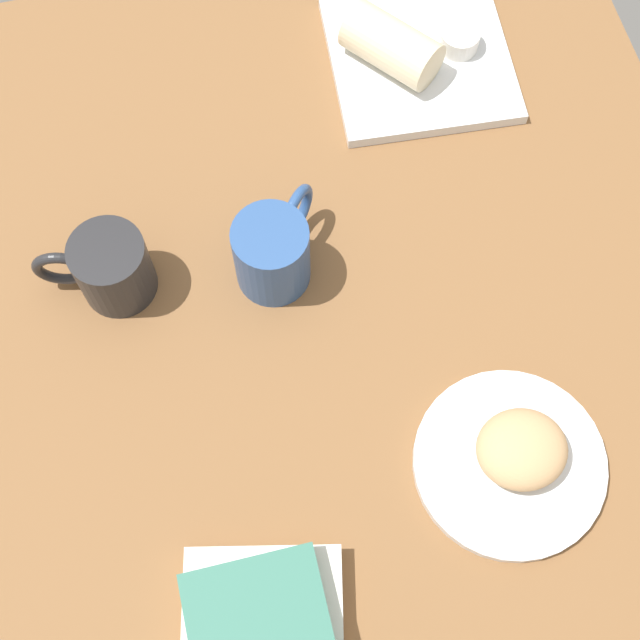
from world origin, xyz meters
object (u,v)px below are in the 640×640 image
at_px(round_plate, 509,463).
at_px(coffee_mug, 109,268).
at_px(sauce_cup, 460,39).
at_px(second_mug, 274,251).
at_px(scone_pastry, 522,449).
at_px(breakfast_wrap, 392,46).
at_px(square_plate, 420,59).

distance_m(round_plate, coffee_mug, 0.49).
height_order(sauce_cup, second_mug, second_mug).
relative_size(scone_pastry, coffee_mug, 0.73).
height_order(coffee_mug, second_mug, second_mug).
distance_m(sauce_cup, coffee_mug, 0.53).
bearing_deg(scone_pastry, second_mug, -144.03).
distance_m(scone_pastry, breakfast_wrap, 0.53).
relative_size(square_plate, coffee_mug, 1.72).
xyz_separation_m(round_plate, square_plate, (-0.53, 0.05, 0.00)).
bearing_deg(coffee_mug, breakfast_wrap, 119.87).
height_order(breakfast_wrap, second_mug, second_mug).
bearing_deg(coffee_mug, square_plate, 117.58).
relative_size(breakfast_wrap, coffee_mug, 0.91).
xyz_separation_m(square_plate, breakfast_wrap, (0.00, -0.04, 0.04)).
bearing_deg(scone_pastry, breakfast_wrap, 179.74).
distance_m(square_plate, breakfast_wrap, 0.06).
xyz_separation_m(square_plate, second_mug, (0.25, -0.25, 0.04)).
xyz_separation_m(scone_pastry, coffee_mug, (-0.30, -0.39, 0.01)).
xyz_separation_m(breakfast_wrap, second_mug, (0.25, -0.20, 0.00)).
bearing_deg(breakfast_wrap, scone_pastry, -129.58).
bearing_deg(sauce_cup, coffee_mug, -64.83).
distance_m(scone_pastry, sauce_cup, 0.54).
bearing_deg(round_plate, scone_pastry, 120.15).
xyz_separation_m(sauce_cup, coffee_mug, (0.23, -0.48, 0.02)).
height_order(scone_pastry, coffee_mug, coffee_mug).
bearing_deg(round_plate, breakfast_wrap, 178.75).
bearing_deg(scone_pastry, square_plate, 175.31).
relative_size(round_plate, second_mug, 1.72).
bearing_deg(second_mug, breakfast_wrap, 140.40).
height_order(round_plate, second_mug, second_mug).
bearing_deg(scone_pastry, round_plate, -59.85).
bearing_deg(round_plate, second_mug, -145.80).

